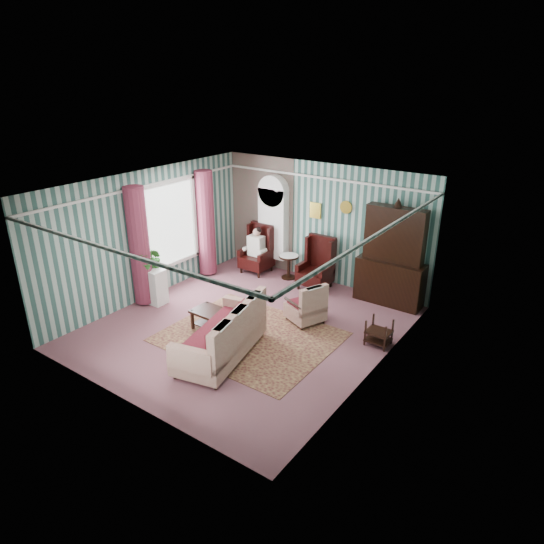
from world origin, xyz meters
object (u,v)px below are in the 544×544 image
Objects in this scene: bookcase at (273,229)px; round_side_table at (289,267)px; wingback_left at (256,249)px; seated_woman at (256,251)px; floral_armchair at (306,301)px; nest_table at (379,332)px; plant_stand at (154,286)px; sofa at (220,329)px; wingback_right at (315,264)px; dresser_hutch at (392,253)px; coffee_table at (214,321)px.

bookcase is 3.73× the size of round_side_table.
wingback_left is 0.04m from seated_woman.
floral_armchair is (1.55, -1.72, 0.17)m from round_side_table.
plant_stand is at bearing -166.16° from nest_table.
plant_stand reaches higher than round_side_table.
wingback_left is at bearing 15.03° from sofa.
floral_armchair is at bearing -65.97° from wingback_right.
floral_armchair is at bearing -32.67° from wingback_left.
bookcase reaches higher than floral_armchair.
wingback_right reaches higher than seated_woman.
wingback_right is 1.33× the size of floral_armchair.
wingback_left is 1.06× the size of seated_woman.
round_side_table is 3.88m from sofa.
round_side_table is at bearing 2.09° from sofa.
bookcase is 0.68m from wingback_left.
sofa is (1.64, -3.98, -0.56)m from bookcase.
nest_table is 0.26× the size of sofa.
bookcase is at bearing 9.66° from sofa.
wingback_right is at bearing 46.67° from floral_armchair.
dresser_hutch is at bearing 4.41° from seated_woman.
dresser_hutch reaches higher than coffee_table.
bookcase reaches higher than wingback_right.
wingback_right is 0.59× the size of sofa.
coffee_table is at bearing 35.92° from sofa.
plant_stand is 2.82m from sofa.
round_side_table is 3.11m from coffee_table.
dresser_hutch is 1.89× the size of wingback_left.
round_side_table is 1.11× the size of nest_table.
bookcase is 2.38× the size of floral_armchair.
seated_woman is at bearing 111.60° from coffee_table.
nest_table is at bearing 13.84° from plant_stand.
sofa reaches higher than plant_stand.
dresser_hutch is 4.37× the size of nest_table.
dresser_hutch is at bearing 35.08° from plant_stand.
wingback_left is 2.87m from plant_stand.
floral_armchair is at bearing -32.67° from seated_woman.
wingback_left is at bearing -175.59° from dresser_hutch.
seated_woman is 1.47× the size of plant_stand.
floral_armchair is (2.20, -1.96, -0.65)m from bookcase.
plant_stand reaches higher than coffee_table.
floral_armchair reaches higher than nest_table.
wingback_left is at bearing 159.15° from nest_table.
wingback_right is 2.08× the size of round_side_table.
dresser_hutch is 4.23m from sofa.
round_side_table is 3.36m from plant_stand.
seated_woman is 0.56× the size of sofa.
seated_woman is at bearing -122.66° from bookcase.
sofa reaches higher than round_side_table.
coffee_table is at bearing -5.86° from plant_stand.
seated_woman is 1.31× the size of coffee_table.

